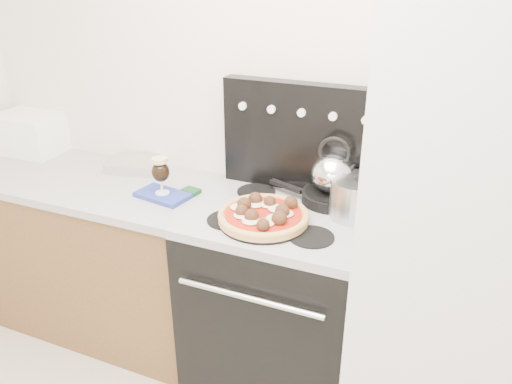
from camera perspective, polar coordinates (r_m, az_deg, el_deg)
The scene contains 16 objects.
room_shell at distance 1.33m, azimuth -13.39°, elevation -5.28°, with size 3.52×3.01×2.52m.
base_cabinet at distance 2.91m, azimuth -18.11°, elevation -6.71°, with size 1.45×0.60×0.86m, color brown.
countertop at distance 2.71m, azimuth -19.37°, elevation 1.41°, with size 1.48×0.63×0.04m, color #AEAEAE.
stove_body at distance 2.40m, azimuth 2.67°, elevation -12.61°, with size 0.76×0.65×0.88m, color black.
cooktop at distance 2.15m, azimuth 2.91°, elevation -2.86°, with size 0.76×0.65×0.04m, color #ADADB2.
backguard at distance 2.28m, azimuth 5.46°, elevation 6.17°, with size 0.76×0.08×0.50m, color black.
fridge at distance 2.01m, azimuth 21.88°, elevation -5.35°, with size 0.64×0.68×1.90m, color silver.
toaster_oven at distance 3.12m, azimuth -24.41°, elevation 6.16°, with size 0.35×0.26×0.22m, color white.
foil_sheet at distance 2.69m, azimuth -13.62°, elevation 3.05°, with size 0.27×0.20×0.05m, color white.
oven_mitt at distance 2.35m, azimuth -10.62°, elevation -0.36°, with size 0.25×0.14×0.02m, color #283898.
beer_glass at distance 2.31m, azimuth -10.81°, elevation 1.86°, with size 0.08×0.08×0.18m, color black, non-canonical shape.
pizza_pan at distance 2.06m, azimuth 0.84°, elevation -3.33°, with size 0.37×0.37×0.01m, color black.
pizza at distance 2.04m, azimuth 0.85°, elevation -2.53°, with size 0.37×0.37×0.05m, color #D1B458, non-canonical shape.
skillet at distance 2.25m, azimuth 8.60°, elevation -0.56°, with size 0.26×0.26×0.05m, color black.
tea_kettle at distance 2.19m, azimuth 8.81°, elevation 2.54°, with size 0.20×0.20×0.22m, color silver, non-canonical shape.
stock_pot at distance 2.12m, azimuth 11.36°, elevation -0.78°, with size 0.22×0.22×0.16m, color #B3B3B4.
Camera 1 is at (0.71, -0.61, 1.91)m, focal length 35.00 mm.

